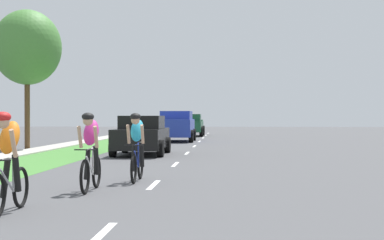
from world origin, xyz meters
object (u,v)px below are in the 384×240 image
object	(u,v)px
cyclist_distant	(137,146)
suv_blue	(176,125)
cyclist_trailing	(91,151)
sedan_black	(142,135)
pickup_dark_green	(189,125)
street_tree_near	(27,48)
cyclist_lead	(8,161)

from	to	relation	value
cyclist_distant	suv_blue	xyz separation A→B (m)	(-0.89, 21.67, 0.14)
cyclist_trailing	sedan_black	xyz separation A→B (m)	(-0.57, 11.33, -0.04)
sedan_black	suv_blue	distance (m)	12.19
cyclist_trailing	pickup_dark_green	distance (m)	32.79
pickup_dark_green	street_tree_near	size ratio (longest dim) A/B	0.81
suv_blue	pickup_dark_green	distance (m)	9.28
cyclist_trailing	sedan_black	size ratio (longest dim) A/B	0.40
cyclist_trailing	street_tree_near	size ratio (longest dim) A/B	0.27
cyclist_distant	suv_blue	distance (m)	21.69
sedan_black	suv_blue	bearing A→B (deg)	88.38
cyclist_trailing	street_tree_near	world-z (taller)	street_tree_near
cyclist_trailing	cyclist_distant	distance (m)	1.96
cyclist_distant	street_tree_near	xyz separation A→B (m)	(-6.92, 12.89, 3.78)
cyclist_distant	street_tree_near	world-z (taller)	street_tree_near
pickup_dark_green	cyclist_lead	bearing A→B (deg)	-90.95
street_tree_near	suv_blue	bearing A→B (deg)	55.53
pickup_dark_green	street_tree_near	xyz separation A→B (m)	(-6.19, -18.05, 3.76)
sedan_black	pickup_dark_green	size ratio (longest dim) A/B	0.84
cyclist_lead	suv_blue	size ratio (longest dim) A/B	0.37
cyclist_distant	pickup_dark_green	xyz separation A→B (m)	(-0.73, 30.94, 0.02)
cyclist_lead	suv_blue	bearing A→B (deg)	89.06
cyclist_trailing	suv_blue	xyz separation A→B (m)	(-0.23, 23.51, 0.14)
cyclist_lead	pickup_dark_green	size ratio (longest dim) A/B	0.34
pickup_dark_green	cyclist_distant	bearing A→B (deg)	-88.65
sedan_black	street_tree_near	size ratio (longest dim) A/B	0.68
cyclist_distant	pickup_dark_green	world-z (taller)	pickup_dark_green
cyclist_distant	suv_blue	bearing A→B (deg)	92.34
cyclist_trailing	cyclist_distant	world-z (taller)	same
cyclist_distant	sedan_black	xyz separation A→B (m)	(-1.23, 9.48, -0.04)
cyclist_distant	sedan_black	size ratio (longest dim) A/B	0.40
cyclist_lead	sedan_black	distance (m)	14.11
street_tree_near	sedan_black	bearing A→B (deg)	-30.89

